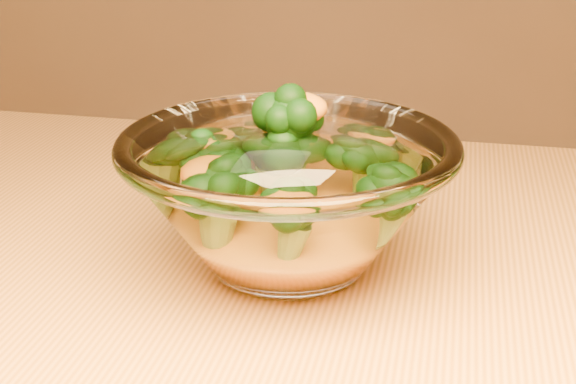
% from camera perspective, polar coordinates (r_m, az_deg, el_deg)
% --- Properties ---
extents(glass_bowl, '(0.24, 0.24, 0.11)m').
position_cam_1_polar(glass_bowl, '(0.56, -0.00, -0.48)').
color(glass_bowl, white).
rests_on(glass_bowl, table).
extents(cheese_sauce, '(0.13, 0.13, 0.04)m').
position_cam_1_polar(cheese_sauce, '(0.57, -0.00, -2.54)').
color(cheese_sauce, orange).
rests_on(cheese_sauce, glass_bowl).
extents(broccoli_heap, '(0.18, 0.15, 0.09)m').
position_cam_1_polar(broccoli_heap, '(0.57, -0.69, 1.51)').
color(broccoli_heap, black).
rests_on(broccoli_heap, cheese_sauce).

